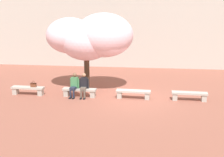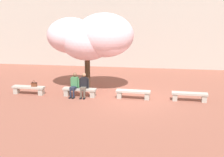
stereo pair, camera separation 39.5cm
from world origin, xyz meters
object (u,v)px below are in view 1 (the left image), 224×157
object	(u,v)px
person_seated_left	(74,84)
cherry_tree_main	(89,37)
stone_bench_west_end	(28,89)
stone_bench_center	(133,93)
person_seated_right	(84,84)
handbag	(33,85)
stone_bench_near_east	(189,95)
stone_bench_near_west	(80,91)

from	to	relation	value
person_seated_left	cherry_tree_main	xyz separation A→B (m)	(0.56, 1.40, 2.35)
stone_bench_west_end	stone_bench_center	distance (m)	5.74
person_seated_right	handbag	distance (m)	2.79
stone_bench_west_end	stone_bench_near_east	size ratio (longest dim) A/B	1.00
stone_bench_near_west	person_seated_right	size ratio (longest dim) A/B	1.40
stone_bench_center	person_seated_right	world-z (taller)	person_seated_right
stone_bench_center	cherry_tree_main	bearing A→B (deg)	152.43
stone_bench_near_east	cherry_tree_main	world-z (taller)	cherry_tree_main
stone_bench_center	cherry_tree_main	distance (m)	4.00
stone_bench_west_end	person_seated_left	bearing A→B (deg)	-1.15
stone_bench_near_west	person_seated_right	bearing A→B (deg)	-11.96
stone_bench_near_west	person_seated_left	xyz separation A→B (m)	(-0.27, -0.05, 0.40)
handbag	cherry_tree_main	size ratio (longest dim) A/B	0.07
person_seated_left	handbag	bearing A→B (deg)	179.17
person_seated_left	person_seated_right	bearing A→B (deg)	-0.12
stone_bench_center	stone_bench_near_east	world-z (taller)	same
stone_bench_near_east	person_seated_left	xyz separation A→B (m)	(-6.01, -0.05, 0.40)
stone_bench_near_east	cherry_tree_main	xyz separation A→B (m)	(-5.45, 1.35, 2.74)
stone_bench_near_west	stone_bench_near_east	distance (m)	5.74
stone_bench_near_west	stone_bench_center	world-z (taller)	same
handbag	stone_bench_near_west	bearing A→B (deg)	0.44
stone_bench_near_west	stone_bench_center	size ratio (longest dim) A/B	1.00
handbag	person_seated_right	bearing A→B (deg)	-0.70
person_seated_left	stone_bench_west_end	bearing A→B (deg)	178.85
stone_bench_center	handbag	world-z (taller)	handbag
person_seated_right	stone_bench_west_end	bearing A→B (deg)	179.02
stone_bench_center	stone_bench_near_east	xyz separation A→B (m)	(2.87, 0.00, 0.00)
stone_bench_near_east	person_seated_left	bearing A→B (deg)	-179.50
person_seated_left	person_seated_right	world-z (taller)	same
stone_bench_near_west	handbag	distance (m)	2.55
stone_bench_west_end	stone_bench_near_west	xyz separation A→B (m)	(2.87, 0.00, 0.00)
person_seated_left	stone_bench_near_east	bearing A→B (deg)	0.50
stone_bench_near_east	person_seated_left	distance (m)	6.02
stone_bench_center	person_seated_left	bearing A→B (deg)	-179.04
stone_bench_center	person_seated_right	bearing A→B (deg)	-178.83
person_seated_right	cherry_tree_main	xyz separation A→B (m)	(0.04, 1.40, 2.35)
stone_bench_near_west	person_seated_right	distance (m)	0.47
stone_bench_west_end	cherry_tree_main	distance (m)	4.40
stone_bench_center	cherry_tree_main	world-z (taller)	cherry_tree_main
cherry_tree_main	person_seated_right	bearing A→B (deg)	-91.62
person_seated_left	stone_bench_near_west	bearing A→B (deg)	11.15
stone_bench_center	person_seated_left	size ratio (longest dim) A/B	1.40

